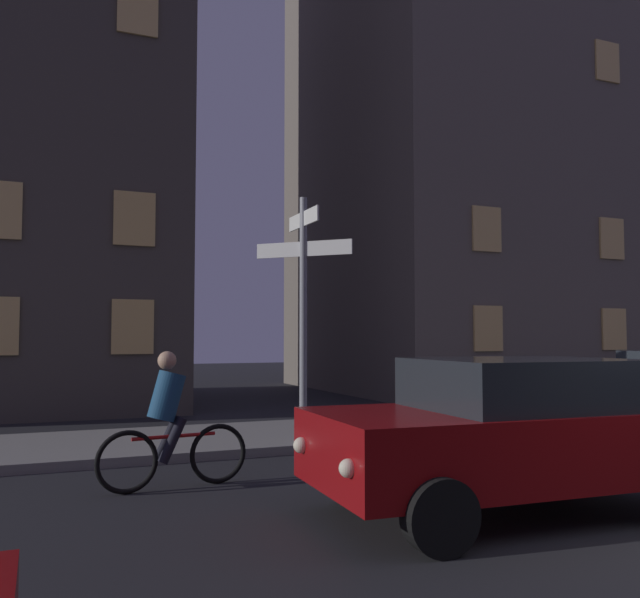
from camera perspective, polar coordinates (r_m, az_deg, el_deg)
sidewalk_kerb at (r=12.27m, az=2.78°, el=-11.26°), size 40.00×2.98×0.14m
signpost at (r=10.66m, az=-1.44°, el=0.31°), size 1.20×1.24×3.89m
car_near_right at (r=7.13m, az=16.00°, el=-10.81°), size 4.10×2.20×1.55m
cyclist at (r=8.13m, az=-12.72°, el=-10.47°), size 1.81×0.37×1.61m
building_left_block at (r=20.38m, az=-24.93°, el=16.83°), size 8.16×8.27×17.35m
building_right_block at (r=25.42m, az=15.37°, el=11.25°), size 13.27×9.79×16.19m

